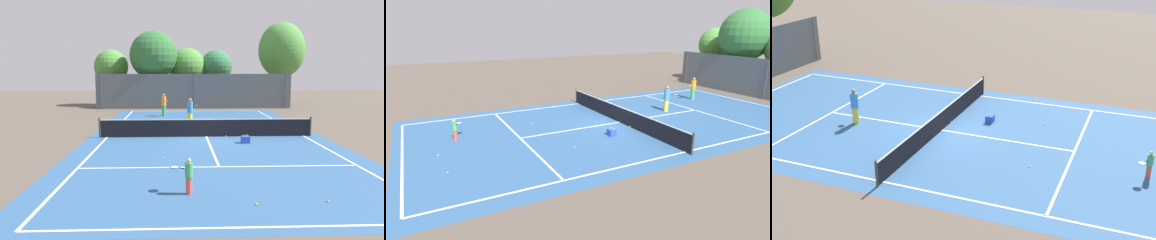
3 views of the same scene
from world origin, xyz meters
TOP-DOWN VIEW (x-y plane):
  - ground_plane at (0.00, 0.00)m, footprint 80.00×80.00m
  - court_surface at (0.00, 0.00)m, footprint 13.00×25.00m
  - tennis_net at (0.00, 0.00)m, footprint 11.90×0.10m
  - player_1 at (-0.74, 4.39)m, footprint 0.86×0.82m
  - player_2 at (-1.32, -9.47)m, footprint 0.78×0.64m
  - ball_crate at (1.87, -1.83)m, footprint 0.43×0.37m
  - tennis_ball_0 at (2.57, -4.46)m, footprint 0.07×0.07m
  - tennis_ball_2 at (3.04, 1.01)m, footprint 0.07×0.07m
  - tennis_ball_4 at (-4.69, 0.72)m, footprint 0.07×0.07m
  - tennis_ball_5 at (5.33, 0.02)m, footprint 0.07×0.07m
  - tennis_ball_6 at (-2.22, -4.96)m, footprint 0.07×0.07m
  - tennis_ball_7 at (1.10, -0.02)m, footprint 0.07×0.07m

SIDE VIEW (x-z plane):
  - ground_plane at x=0.00m, z-range 0.00..0.00m
  - court_surface at x=0.00m, z-range 0.00..0.01m
  - tennis_ball_0 at x=2.57m, z-range 0.00..0.07m
  - tennis_ball_2 at x=3.04m, z-range 0.00..0.07m
  - tennis_ball_4 at x=-4.69m, z-range 0.00..0.07m
  - tennis_ball_5 at x=5.33m, z-range 0.00..0.07m
  - tennis_ball_6 at x=-2.22m, z-range 0.00..0.07m
  - tennis_ball_7 at x=1.10m, z-range 0.00..0.07m
  - ball_crate at x=1.87m, z-range -0.03..0.40m
  - tennis_net at x=0.00m, z-range -0.04..1.06m
  - player_2 at x=-1.32m, z-range 0.03..1.16m
  - player_1 at x=-0.74m, z-range 0.03..1.81m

